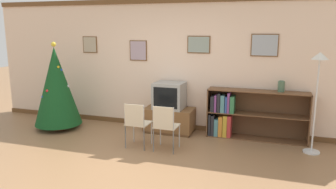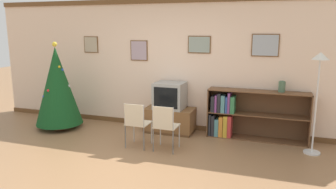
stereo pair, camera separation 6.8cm
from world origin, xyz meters
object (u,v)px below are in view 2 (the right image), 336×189
(vase, at_px, (282,86))
(folding_chair_left, at_px, (137,122))
(television, at_px, (170,95))
(standing_lamp, at_px, (319,77))
(bookshelf, at_px, (239,115))
(folding_chair_right, at_px, (165,125))
(tv_console, at_px, (170,120))
(christmas_tree, at_px, (57,86))

(vase, bearing_deg, folding_chair_left, -153.45)
(television, xyz_separation_m, standing_lamp, (2.69, -0.32, 0.56))
(folding_chair_left, distance_m, bookshelf, 2.02)
(bookshelf, bearing_deg, folding_chair_right, -133.86)
(bookshelf, relative_size, standing_lamp, 1.09)
(bookshelf, bearing_deg, folding_chair_left, -144.81)
(folding_chair_right, bearing_deg, folding_chair_left, 180.00)
(tv_console, height_order, vase, vase)
(television, xyz_separation_m, bookshelf, (1.38, 0.11, -0.32))
(folding_chair_left, bearing_deg, folding_chair_right, 0.00)
(tv_console, relative_size, folding_chair_left, 1.21)
(folding_chair_left, distance_m, folding_chair_right, 0.53)
(christmas_tree, distance_m, television, 2.38)
(vase, bearing_deg, tv_console, -176.25)
(christmas_tree, bearing_deg, folding_chair_right, -12.12)
(christmas_tree, bearing_deg, standing_lamp, 2.00)
(folding_chair_left, relative_size, folding_chair_right, 1.00)
(christmas_tree, distance_m, bookshelf, 3.79)
(christmas_tree, xyz_separation_m, vase, (4.46, 0.64, 0.15))
(tv_console, height_order, standing_lamp, standing_lamp)
(folding_chair_left, relative_size, bookshelf, 0.44)
(vase, xyz_separation_m, standing_lamp, (0.56, -0.47, 0.27))
(tv_console, bearing_deg, folding_chair_right, -75.90)
(folding_chair_right, relative_size, vase, 4.00)
(bookshelf, relative_size, vase, 9.16)
(television, height_order, vase, vase)
(christmas_tree, height_order, bookshelf, christmas_tree)
(bookshelf, bearing_deg, tv_console, -175.67)
(television, distance_m, folding_chair_left, 1.13)
(folding_chair_left, xyz_separation_m, bookshelf, (1.65, 1.16, -0.02))
(bookshelf, height_order, standing_lamp, standing_lamp)
(vase, bearing_deg, standing_lamp, -39.99)
(bookshelf, distance_m, vase, 0.96)
(television, height_order, standing_lamp, standing_lamp)
(folding_chair_right, bearing_deg, tv_console, 104.10)
(tv_console, relative_size, standing_lamp, 0.57)
(christmas_tree, bearing_deg, bookshelf, 9.27)
(tv_console, relative_size, vase, 4.83)
(tv_console, xyz_separation_m, vase, (2.13, 0.14, 0.80))
(folding_chair_right, xyz_separation_m, standing_lamp, (2.42, 0.73, 0.85))
(television, distance_m, bookshelf, 1.42)
(folding_chair_left, height_order, folding_chair_right, same)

